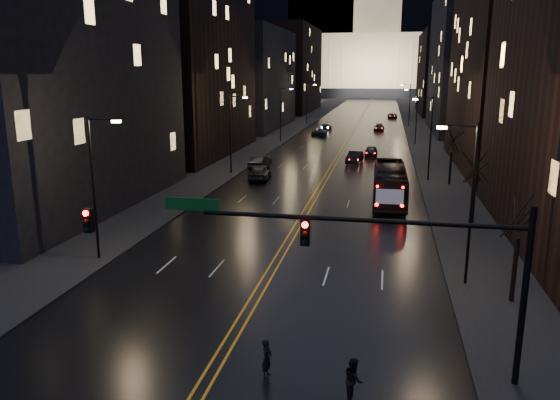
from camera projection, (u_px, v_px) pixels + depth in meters
The scene contains 36 objects.
ground at pixel (221, 357), 22.64m from camera, with size 900.00×900.00×0.00m, color black.
road at pixel (363, 115), 146.82m from camera, with size 20.00×320.00×0.02m, color black.
sidewalk_left at pixel (311, 114), 149.40m from camera, with size 8.00×320.00×0.16m, color black.
sidewalk_right at pixel (416, 116), 144.20m from camera, with size 8.00×320.00×0.16m, color black.
center_line at pixel (363, 115), 146.81m from camera, with size 0.62×320.00×0.01m, color orange.
building_left_near at pixel (52, 78), 45.02m from camera, with size 12.00×28.00×22.00m, color black.
building_left_mid at pixel (187, 53), 74.89m from camera, with size 12.00×30.00×28.00m, color black.
building_left_far at pixel (253, 79), 112.11m from camera, with size 12.00×34.00×20.00m, color black.
building_left_dist at pixel (292, 70), 157.50m from camera, with size 12.00×40.00×24.00m, color black.
building_right_tall at pixel (523, 4), 62.13m from camera, with size 12.00×30.00×38.00m, color black.
building_right_mid at pixel (468, 63), 103.63m from camera, with size 12.00×34.00×26.00m, color black.
building_right_dist at pixel (443, 73), 149.94m from camera, with size 12.00×40.00×22.00m, color black.
capitol at pixel (376, 59), 257.49m from camera, with size 90.00×50.00×58.50m.
traffic_signal at pixel (369, 249), 20.36m from camera, with size 17.29×0.45×7.00m.
streetlamp_right_near at pixel (469, 196), 29.01m from camera, with size 2.13×0.25×9.00m.
streetlamp_left_near at pixel (96, 181), 33.03m from camera, with size 2.13×0.25×9.00m.
streetlamp_right_mid at pixel (429, 134), 57.67m from camera, with size 2.13×0.25×9.00m.
streetlamp_left_mid at pixel (232, 130), 61.68m from camera, with size 2.13×0.25×9.00m.
streetlamp_right_far at pixel (416, 113), 86.33m from camera, with size 2.13×0.25×9.00m.
streetlamp_left_far at pixel (282, 111), 90.34m from camera, with size 2.13×0.25×9.00m.
streetlamp_right_dist at pixel (409, 103), 114.98m from camera, with size 2.13×0.25×9.00m.
streetlamp_left_dist at pixel (307, 102), 119.00m from camera, with size 2.13×0.25×9.00m.
tree_right_near at pixel (520, 218), 26.82m from camera, with size 2.40×2.40×6.65m.
tree_right_mid at pixel (476, 169), 40.20m from camera, with size 2.40×2.40×6.65m.
tree_right_far at pixel (452, 142), 55.48m from camera, with size 2.40×2.40×6.65m.
bus at pixel (389, 183), 49.29m from camera, with size 2.80×11.99×3.34m, color black.
oncoming_car_a at pixel (260, 172), 59.27m from camera, with size 2.03×5.05×1.72m, color black.
oncoming_car_b at pixel (260, 162), 66.00m from camera, with size 1.72×4.92×1.62m, color black.
oncoming_car_c at pixel (320, 132), 99.39m from camera, with size 2.41×5.23×1.45m, color black.
oncoming_car_d at pixel (326, 127), 109.35m from camera, with size 1.81×4.46×1.29m, color black.
receding_car_a at pixel (355, 157), 70.39m from camera, with size 1.58×4.54×1.49m, color black.
receding_car_b at pixel (371, 151), 75.77m from camera, with size 1.70×4.23×1.44m, color black.
receding_car_c at pixel (379, 128), 108.17m from camera, with size 1.81×4.46×1.29m, color black.
receding_car_d at pixel (392, 116), 136.64m from camera, with size 2.18×4.73×1.31m, color black.
pedestrian_a at pixel (267, 358), 21.02m from camera, with size 0.57×0.37×1.56m, color black.
pedestrian_b at pixel (353, 379), 19.50m from camera, with size 0.80×0.44×1.66m, color black.
Camera 1 is at (6.34, -19.68, 11.57)m, focal length 35.00 mm.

